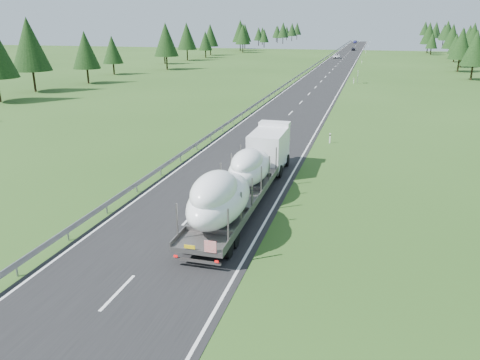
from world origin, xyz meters
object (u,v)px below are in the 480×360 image
(boat_truck, at_px, (243,174))
(distant_car_blue, at_px, (355,42))
(highway_sign, at_px, (358,74))
(distant_van, at_px, (337,56))
(distant_car_dark, at_px, (353,49))

(boat_truck, bearing_deg, distant_car_blue, 90.92)
(distant_car_blue, bearing_deg, highway_sign, -82.30)
(distant_van, xyz_separation_m, distant_car_dark, (3.21, 48.16, -0.05))
(highway_sign, relative_size, distant_car_dark, 0.66)
(distant_car_dark, height_order, distant_car_blue, distant_car_blue)
(boat_truck, xyz_separation_m, distant_car_blue, (-4.19, 259.88, -1.35))
(highway_sign, distance_m, distant_van, 68.28)
(highway_sign, height_order, distant_car_blue, highway_sign)
(highway_sign, bearing_deg, distant_car_dark, 93.08)
(boat_truck, distance_m, distant_car_blue, 259.92)
(distant_van, relative_size, distant_car_dark, 1.31)
(distant_van, bearing_deg, distant_car_blue, 87.38)
(highway_sign, xyz_separation_m, distant_car_blue, (-8.79, 191.56, -1.04))
(highway_sign, distance_m, boat_truck, 68.48)
(distant_van, distance_m, distant_car_blue, 123.94)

